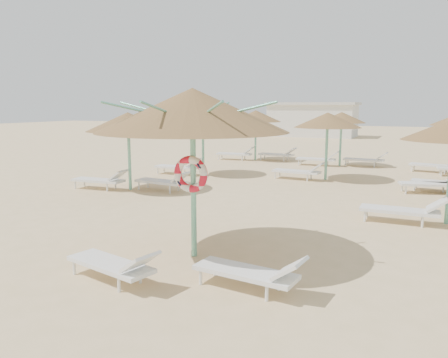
% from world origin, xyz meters
% --- Properties ---
extents(ground, '(120.00, 120.00, 0.00)m').
position_xyz_m(ground, '(0.00, 0.00, 0.00)').
color(ground, '#E0BB88').
rests_on(ground, ground).
extents(main_palapa, '(3.66, 3.66, 3.28)m').
position_xyz_m(main_palapa, '(-0.03, 0.25, 2.85)').
color(main_palapa, '#6AB99B').
rests_on(main_palapa, ground).
extents(lounger_main_a, '(1.91, 0.94, 0.67)m').
position_xyz_m(lounger_main_a, '(-0.62, -1.46, 0.32)').
color(lounger_main_a, white).
rests_on(lounger_main_a, ground).
extents(lounger_main_b, '(1.89, 0.75, 0.67)m').
position_xyz_m(lounger_main_b, '(1.61, -0.81, 0.32)').
color(lounger_main_b, white).
rests_on(lounger_main_b, ground).
extents(palapa_field, '(18.73, 12.85, 2.72)m').
position_xyz_m(palapa_field, '(2.33, 10.27, 2.29)').
color(palapa_field, '#6AB99B').
rests_on(palapa_field, ground).
extents(service_hut, '(8.40, 4.40, 3.25)m').
position_xyz_m(service_hut, '(-6.00, 35.00, 1.64)').
color(service_hut, silver).
rests_on(service_hut, ground).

